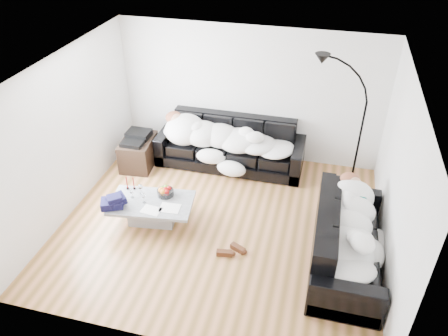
% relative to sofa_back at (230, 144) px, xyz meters
% --- Properties ---
extents(ground, '(5.00, 5.00, 0.00)m').
position_rel_sofa_back_xyz_m(ground, '(0.25, -1.78, -0.46)').
color(ground, brown).
rests_on(ground, ground).
extents(wall_back, '(5.00, 0.02, 2.60)m').
position_rel_sofa_back_xyz_m(wall_back, '(0.25, 0.47, 0.84)').
color(wall_back, silver).
rests_on(wall_back, ground).
extents(wall_left, '(0.02, 4.50, 2.60)m').
position_rel_sofa_back_xyz_m(wall_left, '(-2.25, -1.78, 0.84)').
color(wall_left, silver).
rests_on(wall_left, ground).
extents(wall_right, '(0.02, 4.50, 2.60)m').
position_rel_sofa_back_xyz_m(wall_right, '(2.75, -1.78, 0.84)').
color(wall_right, silver).
rests_on(wall_right, ground).
extents(ceiling, '(5.00, 5.00, 0.00)m').
position_rel_sofa_back_xyz_m(ceiling, '(0.25, -1.78, 2.14)').
color(ceiling, white).
rests_on(ceiling, ground).
extents(sofa_back, '(2.79, 0.97, 0.91)m').
position_rel_sofa_back_xyz_m(sofa_back, '(0.00, 0.00, 0.00)').
color(sofa_back, black).
rests_on(sofa_back, ground).
extents(sofa_right, '(0.96, 2.24, 0.91)m').
position_rel_sofa_back_xyz_m(sofa_right, '(2.24, -2.13, -0.00)').
color(sofa_right, black).
rests_on(sofa_right, ground).
extents(sleeper_back, '(2.36, 0.82, 0.47)m').
position_rel_sofa_back_xyz_m(sleeper_back, '(0.00, -0.05, 0.20)').
color(sleeper_back, white).
rests_on(sleeper_back, sofa_back).
extents(sleeper_right, '(0.81, 1.92, 0.47)m').
position_rel_sofa_back_xyz_m(sleeper_right, '(2.24, -2.13, 0.20)').
color(sleeper_right, white).
rests_on(sleeper_right, sofa_right).
extents(teal_cushion, '(0.42, 0.38, 0.20)m').
position_rel_sofa_back_xyz_m(teal_cushion, '(2.18, -1.44, 0.26)').
color(teal_cushion, '#0E675F').
rests_on(teal_cushion, sofa_right).
extents(coffee_table, '(1.41, 0.93, 0.38)m').
position_rel_sofa_back_xyz_m(coffee_table, '(-0.83, -1.96, -0.26)').
color(coffee_table, '#939699').
rests_on(coffee_table, ground).
extents(fruit_bowl, '(0.31, 0.31, 0.17)m').
position_rel_sofa_back_xyz_m(fruit_bowl, '(-0.67, -1.74, 0.01)').
color(fruit_bowl, white).
rests_on(fruit_bowl, coffee_table).
extents(wine_glass_a, '(0.09, 0.09, 0.18)m').
position_rel_sofa_back_xyz_m(wine_glass_a, '(-1.07, -1.80, 0.02)').
color(wine_glass_a, white).
rests_on(wine_glass_a, coffee_table).
extents(wine_glass_b, '(0.08, 0.08, 0.16)m').
position_rel_sofa_back_xyz_m(wine_glass_b, '(-1.17, -1.93, 0.01)').
color(wine_glass_b, white).
rests_on(wine_glass_b, coffee_table).
extents(wine_glass_c, '(0.09, 0.09, 0.18)m').
position_rel_sofa_back_xyz_m(wine_glass_c, '(-0.93, -2.00, 0.02)').
color(wine_glass_c, white).
rests_on(wine_glass_c, coffee_table).
extents(candle_left, '(0.05, 0.05, 0.24)m').
position_rel_sofa_back_xyz_m(candle_left, '(-1.34, -1.73, 0.05)').
color(candle_left, maroon).
rests_on(candle_left, coffee_table).
extents(candle_right, '(0.05, 0.05, 0.22)m').
position_rel_sofa_back_xyz_m(candle_right, '(-1.23, -1.71, 0.04)').
color(candle_right, maroon).
rests_on(candle_right, coffee_table).
extents(newspaper_a, '(0.33, 0.26, 0.01)m').
position_rel_sofa_back_xyz_m(newspaper_a, '(-0.48, -2.04, -0.07)').
color(newspaper_a, silver).
rests_on(newspaper_a, coffee_table).
extents(newspaper_b, '(0.32, 0.25, 0.01)m').
position_rel_sofa_back_xyz_m(newspaper_b, '(-0.75, -2.16, -0.07)').
color(newspaper_b, silver).
rests_on(newspaper_b, coffee_table).
extents(navy_jacket, '(0.46, 0.44, 0.18)m').
position_rel_sofa_back_xyz_m(navy_jacket, '(-1.35, -2.20, 0.10)').
color(navy_jacket, black).
rests_on(navy_jacket, coffee_table).
extents(shoes, '(0.42, 0.31, 0.09)m').
position_rel_sofa_back_xyz_m(shoes, '(0.59, -2.38, -0.41)').
color(shoes, '#472311').
rests_on(shoes, ground).
extents(av_cabinet, '(0.64, 0.87, 0.57)m').
position_rel_sofa_back_xyz_m(av_cabinet, '(-1.71, -0.47, -0.17)').
color(av_cabinet, black).
rests_on(av_cabinet, ground).
extents(stereo, '(0.44, 0.34, 0.13)m').
position_rel_sofa_back_xyz_m(stereo, '(-1.71, -0.47, 0.18)').
color(stereo, black).
rests_on(stereo, av_cabinet).
extents(floor_lamp, '(0.83, 0.40, 2.21)m').
position_rel_sofa_back_xyz_m(floor_lamp, '(2.28, -0.45, 0.65)').
color(floor_lamp, black).
rests_on(floor_lamp, ground).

